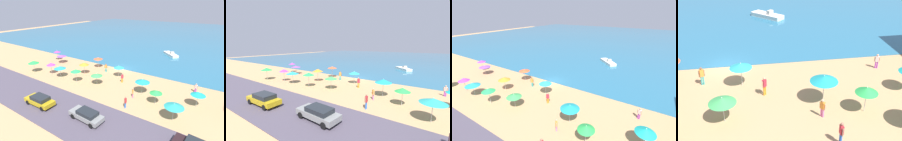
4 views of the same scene
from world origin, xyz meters
TOP-DOWN VIEW (x-y plane):
  - ground_plane at (0.00, 0.00)m, footprint 160.00×160.00m
  - sea at (0.00, 55.00)m, footprint 150.00×110.00m
  - coastal_road at (0.00, -18.00)m, footprint 80.00×8.00m
  - beach_umbrella_0 at (-10.49, -10.41)m, footprint 1.76×1.76m
  - beach_umbrella_1 at (-14.27, -4.41)m, footprint 2.27×2.27m
  - beach_umbrella_2 at (-4.86, -2.20)m, footprint 2.01×2.01m
  - beach_umbrella_3 at (-14.33, -11.75)m, footprint 2.19×2.19m
  - beach_umbrella_4 at (14.45, -12.12)m, footprint 2.39×2.39m
  - beach_umbrella_5 at (-4.90, -6.74)m, footprint 1.97×1.97m
  - beach_umbrella_6 at (-7.74, -10.49)m, footprint 2.28×2.28m
  - beach_umbrella_7 at (0.29, -9.23)m, footprint 2.09×2.09m
  - beach_umbrella_8 at (-3.47, -10.52)m, footprint 1.89×1.89m
  - beach_umbrella_9 at (11.29, -9.72)m, footprint 1.80×1.80m
  - beach_umbrella_10 at (8.38, -7.87)m, footprint 2.34×2.34m
  - beach_umbrella_11 at (1.68, -4.03)m, footprint 2.05×2.05m
  - beach_umbrella_12 at (-16.97, -3.40)m, footprint 1.77×1.77m
  - bather_0 at (-1.94, -3.34)m, footprint 0.52×0.36m
  - bather_1 at (8.23, -12.98)m, footprint 0.23×0.57m
  - bather_2 at (3.62, -6.02)m, footprint 0.43×0.43m
  - bather_3 at (7.78, -9.86)m, footprint 0.40×0.47m
  - bather_4 at (15.48, -2.72)m, footprint 0.54×0.33m
  - parked_car_1 at (-2.19, -19.04)m, footprint 4.59×2.04m
  - parked_car_2 at (5.60, -17.98)m, footprint 4.60×2.07m
  - skiff_nearshore at (5.87, 16.55)m, footprint 5.11×5.17m

SIDE VIEW (x-z plane):
  - ground_plane at x=0.00m, z-range 0.00..0.00m
  - sea at x=0.00m, z-range 0.00..0.05m
  - coastal_road at x=0.00m, z-range 0.00..0.06m
  - skiff_nearshore at x=5.87m, z-range -0.22..1.03m
  - parked_car_2 at x=5.60m, z-range 0.12..1.44m
  - parked_car_1 at x=-2.19m, z-range 0.11..1.52m
  - bather_4 at x=15.48m, z-range 0.09..1.67m
  - bather_3 at x=7.78m, z-range 0.09..1.68m
  - bather_1 at x=8.23m, z-range 0.11..1.87m
  - bather_2 at x=3.62m, z-range 0.11..1.87m
  - bather_0 at x=-1.94m, z-range 0.12..1.94m
  - beach_umbrella_1 at x=-14.27m, z-range 0.80..2.88m
  - beach_umbrella_7 at x=0.29m, z-range 0.80..2.95m
  - beach_umbrella_9 at x=11.29m, z-range 0.84..3.12m
  - beach_umbrella_6 at x=-7.74m, z-range 0.85..3.14m
  - beach_umbrella_11 at x=1.68m, z-range 0.88..3.22m
  - beach_umbrella_0 at x=-10.49m, z-range 0.91..3.36m
  - beach_umbrella_4 at x=14.45m, z-range 0.92..3.37m
  - beach_umbrella_2 at x=-4.86m, z-range 0.97..3.40m
  - beach_umbrella_5 at x=-4.90m, z-range 0.94..3.46m
  - beach_umbrella_3 at x=-14.33m, z-range 0.95..3.49m
  - beach_umbrella_10 at x=8.38m, z-range 0.96..3.51m
  - beach_umbrella_12 at x=-16.97m, z-range 0.98..3.50m
  - beach_umbrella_8 at x=-3.47m, z-range 0.98..3.55m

